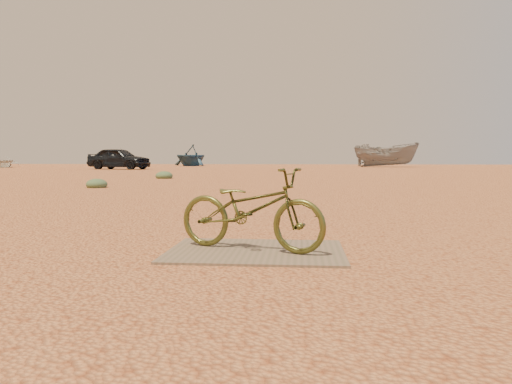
# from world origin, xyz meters

# --- Properties ---
(ground) EXTENTS (120.00, 120.00, 0.00)m
(ground) POSITION_xyz_m (0.00, 0.00, 0.00)
(ground) COLOR #C67E4E
(ground) RESTS_ON ground
(plywood_board) EXTENTS (1.68, 1.27, 0.02)m
(plywood_board) POSITION_xyz_m (0.08, 0.11, 0.01)
(plywood_board) COLOR brown
(plywood_board) RESTS_ON ground
(bicycle) EXTENTS (1.60, 1.01, 0.79)m
(bicycle) POSITION_xyz_m (0.03, 0.12, 0.42)
(bicycle) COLOR #4A4C1F
(bicycle) RESTS_ON plywood_board
(car) EXTENTS (5.11, 3.00, 1.63)m
(car) POSITION_xyz_m (-13.27, 32.14, 0.82)
(car) COLOR black
(car) RESTS_ON ground
(boat_far_left) EXTENTS (5.26, 5.50, 2.24)m
(boat_far_left) POSITION_xyz_m (-10.81, 46.04, 1.12)
(boat_far_left) COLOR navy
(boat_far_left) RESTS_ON ground
(boat_mid_right) EXTENTS (6.14, 3.13, 2.27)m
(boat_mid_right) POSITION_xyz_m (8.36, 42.77, 1.13)
(boat_mid_right) COLOR gray
(boat_mid_right) RESTS_ON ground
(kale_a) EXTENTS (0.63, 0.63, 0.35)m
(kale_a) POSITION_xyz_m (-5.61, 9.84, 0.00)
(kale_a) COLOR #576F4B
(kale_a) RESTS_ON ground
(kale_c) EXTENTS (0.73, 0.73, 0.40)m
(kale_c) POSITION_xyz_m (-5.35, 16.29, 0.00)
(kale_c) COLOR #576F4B
(kale_c) RESTS_ON ground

